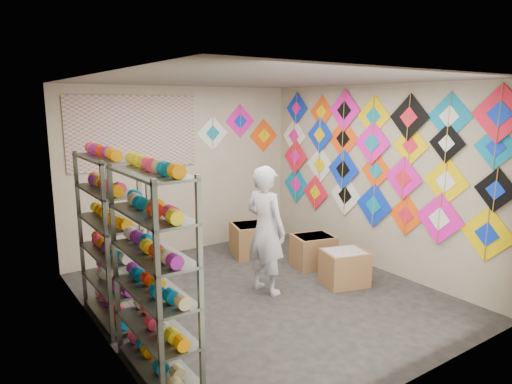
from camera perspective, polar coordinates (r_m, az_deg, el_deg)
ground at (r=6.03m, az=0.85°, el=-12.79°), size 4.50×4.50×0.00m
room_walls at (r=5.57m, az=0.90°, el=2.88°), size 4.50×4.50×4.50m
shelf_rack_front at (r=4.18m, az=-12.59°, el=-10.09°), size 0.40×1.10×1.90m
shelf_rack_back at (r=5.35m, az=-17.87°, el=-5.63°), size 0.40×1.10×1.90m
string_spools at (r=4.73m, az=-15.63°, el=-6.50°), size 0.12×2.36×0.12m
kite_wall_display at (r=6.91m, az=14.35°, el=3.95°), size 0.06×4.29×2.09m
back_wall_kites at (r=7.99m, az=-1.99°, el=7.72°), size 1.64×0.02×0.86m
poster at (r=7.15m, az=-15.00°, el=7.20°), size 2.00×0.01×1.10m
shopkeeper at (r=5.87m, az=1.23°, el=-4.77°), size 0.77×0.64×1.67m
carton_a at (r=6.40m, az=11.00°, el=-9.27°), size 0.67×0.61×0.47m
carton_b at (r=6.99m, az=7.17°, el=-7.33°), size 0.69×0.61×0.48m
carton_c at (r=7.43m, az=-0.80°, el=-5.99°), size 0.68×0.71×0.51m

